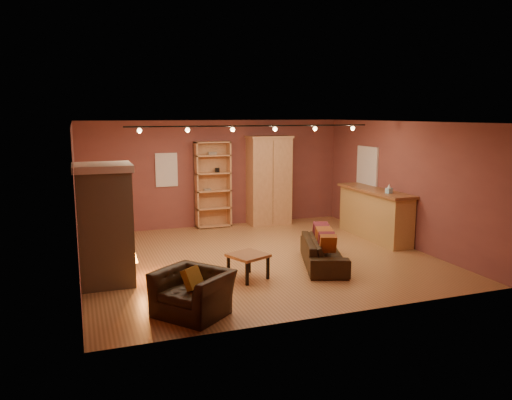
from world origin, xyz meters
name	(u,v)px	position (x,y,z in m)	size (l,w,h in m)	color
floor	(257,257)	(0.00, 0.00, 0.00)	(7.00, 7.00, 0.00)	#915C33
ceiling	(258,122)	(0.00, 0.00, 2.80)	(7.00, 7.00, 0.00)	brown
back_wall	(216,174)	(0.00, 3.25, 1.40)	(7.00, 0.02, 2.80)	brown
left_wall	(76,201)	(-3.50, 0.00, 1.40)	(0.02, 6.50, 2.80)	brown
right_wall	(401,183)	(3.50, 0.00, 1.40)	(0.02, 6.50, 2.80)	brown
fireplace	(105,224)	(-3.04, -0.60, 1.06)	(1.01, 0.98, 2.12)	tan
back_window	(166,170)	(-1.30, 3.23, 1.55)	(0.56, 0.04, 0.86)	white
bookcase	(212,184)	(-0.13, 3.13, 1.15)	(0.92, 0.36, 2.26)	tan
armoire	(269,180)	(1.40, 2.95, 1.20)	(1.17, 0.67, 2.39)	tan
bar_counter	(375,214)	(3.20, 0.58, 0.60)	(0.66, 2.49, 1.19)	tan
tissue_box	(389,189)	(3.15, -0.03, 1.28)	(0.14, 0.14, 0.23)	#8AC3DD
right_window	(367,166)	(3.47, 1.40, 1.65)	(0.05, 0.90, 1.00)	white
loveseat	(324,247)	(1.02, -0.99, 0.39)	(1.14, 1.95, 0.77)	black
armchair	(193,285)	(-1.94, -2.50, 0.45)	(1.17, 1.22, 0.90)	black
coffee_table	(248,258)	(-0.63, -1.23, 0.39)	(0.80, 0.80, 0.46)	#915A34
track_rail	(254,127)	(0.00, 0.20, 2.69)	(5.20, 0.09, 0.13)	black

